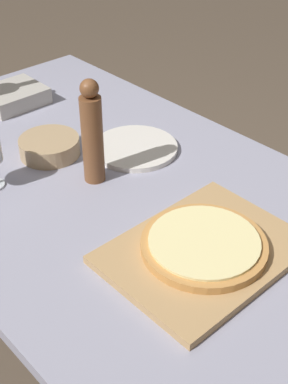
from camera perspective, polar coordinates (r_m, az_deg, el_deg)
The scene contains 8 objects.
ground_plane at distance 1.81m, azimuth -1.97°, elevation -18.79°, with size 12.00×12.00×0.00m, color brown.
dining_table at distance 1.35m, azimuth -2.51°, elevation -2.80°, with size 0.86×1.60×0.72m.
cutting_board at distance 1.12m, azimuth 6.34°, elevation -6.35°, with size 0.39×0.30×0.02m.
pizza at distance 1.10m, azimuth 6.41°, elevation -5.56°, with size 0.26×0.26×0.02m.
pepper_mill at distance 1.27m, azimuth -5.55°, elevation 6.18°, with size 0.05×0.05×0.27m.
small_bowl at distance 1.44m, azimuth -10.05°, elevation 4.80°, with size 0.16×0.16×0.05m.
dinner_plate at distance 1.45m, azimuth -0.96°, elevation 4.74°, with size 0.23×0.23×0.01m.
food_container at distance 1.74m, azimuth -13.77°, elevation 9.91°, with size 0.18×0.16×0.05m.
Camera 1 is at (-0.67, -0.82, 1.48)m, focal length 50.00 mm.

